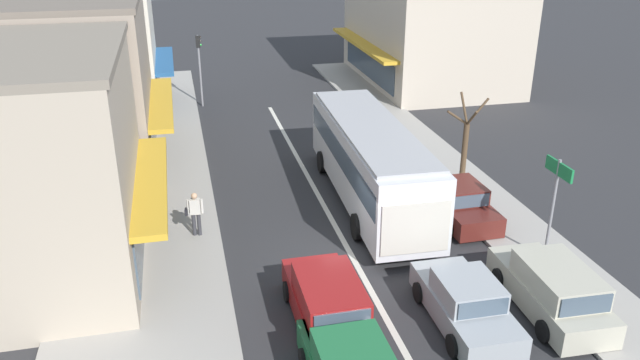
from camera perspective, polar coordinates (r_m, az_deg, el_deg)
The scene contains 17 objects.
ground_plane at distance 21.12m, azimuth 3.02°, elevation -7.13°, with size 140.00×140.00×0.00m, color #2D2D30.
lane_centre_line at distance 24.53m, azimuth 0.45°, elevation -2.51°, with size 0.20×28.00×0.01m, color silver.
sidewalk_left at distance 25.80m, azimuth -15.48°, elevation -1.90°, with size 5.20×44.00×0.14m, color #A39E96.
kerb_right at distance 28.16m, azimuth 11.84°, elevation 0.62°, with size 2.80×44.00×0.12m, color #A39E96.
shopfront_corner_near at distance 21.09m, azimuth -25.90°, elevation 1.10°, with size 7.81×8.68×7.12m.
shopfront_mid_block at distance 29.62m, azimuth -22.64°, elevation 7.99°, with size 8.44×9.18×7.52m.
shopfront_far_end at distance 38.25m, azimuth -20.76°, elevation 11.03°, with size 8.78×7.83×7.03m.
building_right_far at distance 43.22m, azimuth 10.06°, elevation 14.58°, with size 9.39×12.79×8.76m.
city_bus at distance 24.39m, azimuth 4.59°, elevation 2.07°, with size 3.00×10.93×3.23m.
wagon_queue_far_back at distance 17.56m, azimuth 0.71°, elevation -11.19°, with size 1.95×4.50×1.58m.
sedan_queue_gap_filler at distance 18.15m, azimuth 13.13°, elevation -10.94°, with size 1.95×4.23×1.47m.
parked_wagon_kerb_front at distance 19.32m, azimuth 20.44°, elevation -9.32°, with size 2.06×4.56×1.58m.
parked_sedan_kerb_second at distance 23.95m, azimuth 12.47°, elevation -2.03°, with size 1.94×4.22×1.47m.
traffic_light_downstreet at distance 37.50m, azimuth -10.98°, elevation 10.84°, with size 0.33×0.24×4.20m.
directional_road_sign at distance 21.11m, azimuth 20.78°, elevation -0.60°, with size 0.10×1.40×3.60m.
street_tree_right at distance 26.81m, azimuth 13.12°, elevation 3.21°, with size 1.83×1.60×3.81m.
pedestrian_with_handbag_near at distance 22.23m, azimuth -11.36°, elevation -2.83°, with size 0.66×0.28×1.63m.
Camera 1 is at (-5.21, -17.45, 10.70)m, focal length 35.00 mm.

